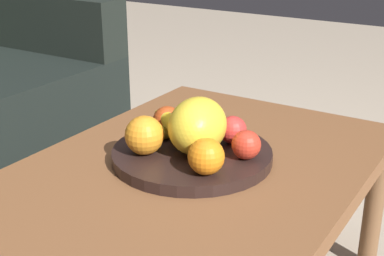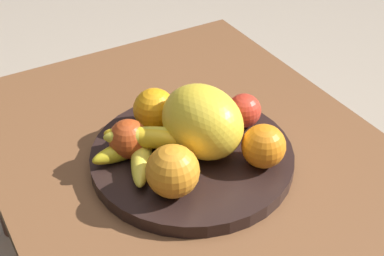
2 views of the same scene
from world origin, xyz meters
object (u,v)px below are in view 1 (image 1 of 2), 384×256
object	(u,v)px
melon_large_front	(196,125)
banana_bunch	(168,126)
fruit_bowl	(192,155)
apple_right	(246,145)
orange_front	(144,135)
coffee_table	(185,190)
apple_left	(233,130)
apple_front	(167,121)
orange_left	(206,118)
orange_right	(206,156)

from	to	relation	value
melon_large_front	banana_bunch	xyz separation A→B (m)	(0.03, 0.09, -0.03)
fruit_bowl	apple_right	distance (m)	0.13
banana_bunch	orange_front	bearing A→B (deg)	-177.26
fruit_bowl	coffee_table	bearing A→B (deg)	-162.85
orange_front	apple_left	xyz separation A→B (m)	(0.15, -0.13, -0.01)
fruit_bowl	orange_front	bearing A→B (deg)	133.36
apple_right	banana_bunch	xyz separation A→B (m)	(0.00, 0.20, -0.00)
apple_front	banana_bunch	xyz separation A→B (m)	(-0.02, -0.02, -0.00)
melon_large_front	orange_front	bearing A→B (deg)	126.75
apple_front	banana_bunch	distance (m)	0.03
coffee_table	apple_left	distance (m)	0.17
apple_front	fruit_bowl	bearing A→B (deg)	-115.49
orange_left	apple_front	world-z (taller)	orange_left
orange_front	apple_right	xyz separation A→B (m)	(0.09, -0.19, -0.01)
coffee_table	apple_left	bearing A→B (deg)	-16.86
melon_large_front	orange_right	distance (m)	0.11
fruit_bowl	orange_left	world-z (taller)	orange_left
banana_bunch	apple_front	bearing A→B (deg)	38.11
coffee_table	apple_right	distance (m)	0.16
banana_bunch	orange_right	bearing A→B (deg)	-123.67
orange_left	orange_front	bearing A→B (deg)	162.42
orange_left	fruit_bowl	bearing A→B (deg)	-167.07
orange_front	apple_left	bearing A→B (deg)	-41.41
apple_front	orange_front	bearing A→B (deg)	-169.69
orange_front	apple_front	size ratio (longest dim) A/B	1.24
orange_left	banana_bunch	distance (m)	0.09
melon_large_front	apple_left	size ratio (longest dim) A/B	2.42
coffee_table	apple_left	xyz separation A→B (m)	(0.13, -0.04, 0.10)
coffee_table	fruit_bowl	size ratio (longest dim) A/B	2.90
fruit_bowl	orange_front	xyz separation A→B (m)	(-0.07, 0.07, 0.05)
orange_right	coffee_table	bearing A→B (deg)	65.86
apple_front	apple_right	xyz separation A→B (m)	(-0.02, -0.21, -0.00)
orange_left	orange_right	distance (m)	0.21
orange_right	apple_left	size ratio (longest dim) A/B	1.17
orange_right	banana_bunch	world-z (taller)	orange_right
melon_large_front	apple_front	bearing A→B (deg)	65.14
orange_left	orange_right	bearing A→B (deg)	-149.29
fruit_bowl	orange_front	size ratio (longest dim) A/B	4.17
apple_front	banana_bunch	size ratio (longest dim) A/B	0.40
apple_front	apple_right	distance (m)	0.22
melon_large_front	apple_left	bearing A→B (deg)	-27.66
apple_right	melon_large_front	bearing A→B (deg)	103.47
apple_left	orange_right	bearing A→B (deg)	-170.23
coffee_table	orange_left	bearing A→B (deg)	14.48
fruit_bowl	orange_front	distance (m)	0.12
orange_left	melon_large_front	bearing A→B (deg)	-160.69
fruit_bowl	apple_right	xyz separation A→B (m)	(0.02, -0.12, 0.04)
fruit_bowl	apple_front	world-z (taller)	apple_front
apple_right	coffee_table	bearing A→B (deg)	126.07
apple_left	apple_right	world-z (taller)	same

